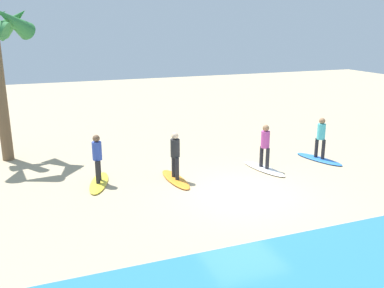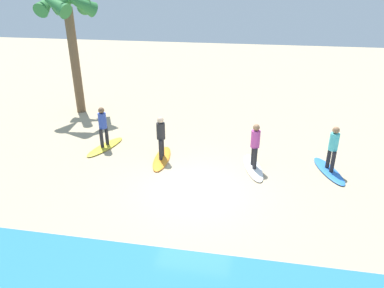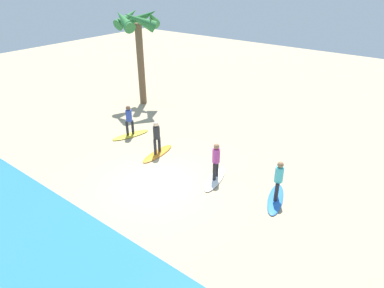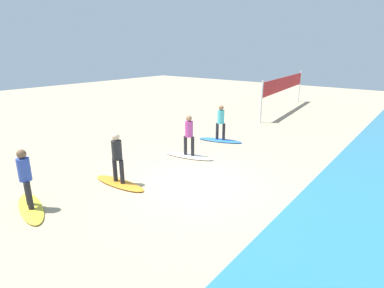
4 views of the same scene
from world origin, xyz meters
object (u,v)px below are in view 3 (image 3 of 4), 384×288
at_px(surfer_blue, 279,178).
at_px(surfboard_white, 215,179).
at_px(surfboard_orange, 158,153).
at_px(palm_tree, 138,28).
at_px(surfboard_blue, 275,199).
at_px(surfboard_yellow, 131,135).
at_px(surfer_orange, 157,135).
at_px(surfer_yellow, 129,118).
at_px(surfer_white, 216,159).

bearing_deg(surfer_blue, surfboard_white, 5.07).
relative_size(surfboard_orange, palm_tree, 0.35).
relative_size(surfer_blue, surfboard_white, 0.78).
height_order(surfboard_blue, surfboard_white, same).
relative_size(surfer_blue, surfboard_yellow, 0.78).
xyz_separation_m(surfboard_yellow, palm_tree, (2.98, -4.01, 4.81)).
distance_m(surfboard_white, surfboard_orange, 3.45).
distance_m(surfer_blue, surfer_orange, 6.11).
bearing_deg(surfer_blue, surfer_yellow, -3.41).
height_order(surfer_yellow, palm_tree, palm_tree).
xyz_separation_m(surfboard_white, surfer_orange, (3.45, -0.13, 0.99)).
relative_size(surfboard_blue, palm_tree, 0.35).
xyz_separation_m(surfboard_white, surfboard_yellow, (5.99, -0.75, 0.00)).
bearing_deg(palm_tree, surfboard_yellow, 126.58).
bearing_deg(palm_tree, surfer_orange, 139.99).
distance_m(surfer_orange, palm_tree, 8.15).
distance_m(surfboard_white, surfboard_yellow, 6.04).
height_order(surfboard_blue, surfboard_yellow, same).
distance_m(surfer_yellow, palm_tree, 6.29).
relative_size(surfboard_white, surfboard_yellow, 1.00).
bearing_deg(surfer_yellow, surfboard_orange, 166.26).
distance_m(surfboard_orange, surfboard_yellow, 2.62).
bearing_deg(surfer_yellow, surfboard_white, 172.85).
bearing_deg(surfer_yellow, surfer_white, 172.85).
distance_m(surfboard_yellow, surfer_yellow, 0.99).
distance_m(surfboard_blue, surfer_blue, 0.99).
bearing_deg(surfboard_orange, surfboard_yellow, -107.45).
xyz_separation_m(surfer_white, surfer_yellow, (5.99, -0.75, 0.00)).
bearing_deg(surfboard_white, surfboard_yellow, -110.45).
bearing_deg(surfboard_blue, surfer_yellow, -110.45).
bearing_deg(palm_tree, surfboard_blue, 158.73).
distance_m(surfboard_orange, palm_tree, 8.66).
height_order(surfboard_white, surfer_yellow, surfer_yellow).
xyz_separation_m(surfboard_blue, surfboard_yellow, (8.65, -0.52, 0.00)).
relative_size(surfer_orange, surfboard_yellow, 0.78).
distance_m(surfboard_white, surfer_white, 0.99).
height_order(surfer_orange, surfer_yellow, same).
bearing_deg(surfboard_orange, surfer_white, 84.13).
height_order(surfboard_blue, surfer_blue, surfer_blue).
height_order(surfboard_blue, surfboard_orange, same).
height_order(surfboard_orange, surfboard_yellow, same).
bearing_deg(surfboard_yellow, surfer_blue, 103.45).
xyz_separation_m(surfer_blue, surfboard_orange, (6.11, 0.11, -0.99)).
bearing_deg(surfboard_white, surfer_white, 31.70).
bearing_deg(surfer_blue, surfboard_yellow, -3.41).
distance_m(surfer_white, surfboard_orange, 3.59).
bearing_deg(surfboard_yellow, surfboard_blue, 103.45).
distance_m(surfer_blue, surfboard_white, 2.85).
distance_m(surfboard_white, surfer_yellow, 6.12).
bearing_deg(surfer_yellow, surfboard_yellow, 90.00).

